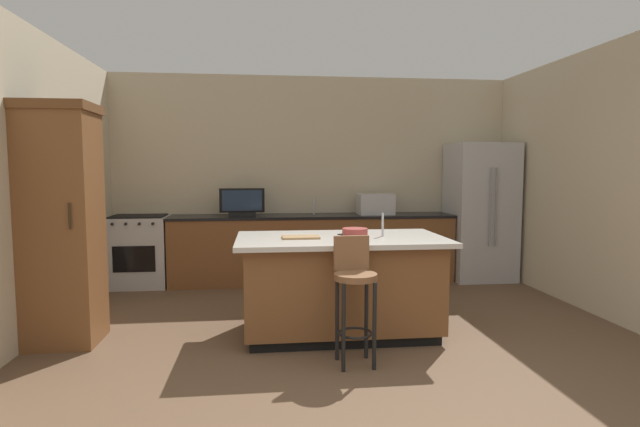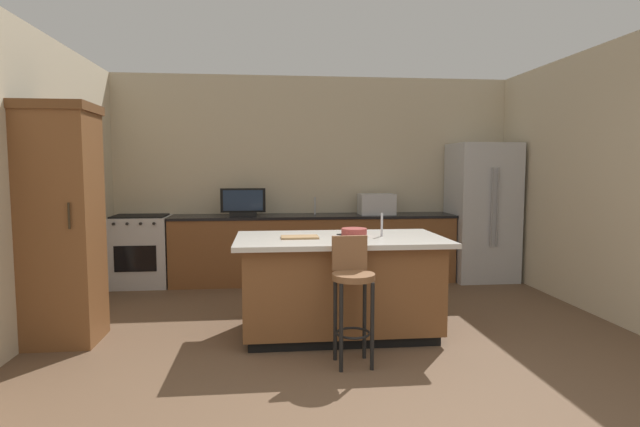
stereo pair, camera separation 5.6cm
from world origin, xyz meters
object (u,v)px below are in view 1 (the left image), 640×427
object	(u,v)px
cabinet_tower	(61,220)
tv_monitor	(242,203)
microwave	(375,204)
range_oven	(140,251)
kitchen_island	(341,285)
bar_stool_center	(355,288)
fruit_bowl	(355,232)
cell_phone	(345,235)
cutting_board	(301,237)
refrigerator	(480,212)

from	to	relation	value
cabinet_tower	tv_monitor	bearing A→B (deg)	54.80
microwave	range_oven	bearing A→B (deg)	-179.98
kitchen_island	range_oven	world-z (taller)	range_oven
bar_stool_center	fruit_bowl	bearing A→B (deg)	76.37
microwave	fruit_bowl	world-z (taller)	microwave
range_oven	fruit_bowl	bearing A→B (deg)	-40.84
range_oven	cabinet_tower	distance (m)	2.27
cabinet_tower	fruit_bowl	size ratio (longest dim) A/B	8.80
cell_phone	kitchen_island	bearing A→B (deg)	-150.21
cutting_board	bar_stool_center	bearing A→B (deg)	-61.47
microwave	fruit_bowl	bearing A→B (deg)	-107.70
tv_monitor	range_oven	bearing A→B (deg)	177.86
range_oven	cell_phone	world-z (taller)	range_oven
refrigerator	cell_phone	distance (m)	3.05
tv_monitor	cutting_board	world-z (taller)	tv_monitor
kitchen_island	cutting_board	size ratio (longest dim) A/B	5.67
microwave	cell_phone	size ratio (longest dim) A/B	3.20
kitchen_island	fruit_bowl	size ratio (longest dim) A/B	7.98
kitchen_island	cabinet_tower	xyz separation A→B (m)	(-2.49, 0.04, 0.63)
refrigerator	range_oven	bearing A→B (deg)	179.14
tv_monitor	cell_phone	distance (m)	2.32
kitchen_island	cell_phone	bearing A→B (deg)	61.22
range_oven	microwave	world-z (taller)	microwave
microwave	cabinet_tower	bearing A→B (deg)	-146.80
range_oven	cell_phone	distance (m)	3.24
fruit_bowl	cell_phone	distance (m)	0.10
fruit_bowl	microwave	bearing A→B (deg)	72.30
range_oven	tv_monitor	bearing A→B (deg)	-2.14
cabinet_tower	range_oven	bearing A→B (deg)	86.24
microwave	bar_stool_center	distance (m)	3.10
cell_phone	tv_monitor	bearing A→B (deg)	85.65
fruit_bowl	cell_phone	xyz separation A→B (m)	(-0.09, 0.05, -0.03)
cabinet_tower	cutting_board	size ratio (longest dim) A/B	6.25
kitchen_island	range_oven	size ratio (longest dim) A/B	2.04
cabinet_tower	cutting_board	distance (m)	2.13
kitchen_island	range_oven	bearing A→B (deg)	136.61
cabinet_tower	fruit_bowl	xyz separation A→B (m)	(2.64, 0.02, -0.14)
microwave	cutting_board	size ratio (longest dim) A/B	1.41
kitchen_island	cell_phone	size ratio (longest dim) A/B	12.86
kitchen_island	tv_monitor	world-z (taller)	tv_monitor
bar_stool_center	fruit_bowl	xyz separation A→B (m)	(0.15, 0.79, 0.34)
cell_phone	bar_stool_center	bearing A→B (deg)	-125.67
cabinet_tower	cutting_board	world-z (taller)	cabinet_tower
bar_stool_center	cell_phone	world-z (taller)	bar_stool_center
kitchen_island	cutting_board	xyz separation A→B (m)	(-0.38, -0.04, 0.46)
kitchen_island	tv_monitor	xyz separation A→B (m)	(-0.99, 2.17, 0.62)
cabinet_tower	microwave	bearing A→B (deg)	33.20
microwave	tv_monitor	size ratio (longest dim) A/B	0.80
refrigerator	range_oven	distance (m)	4.70
range_oven	fruit_bowl	distance (m)	3.34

